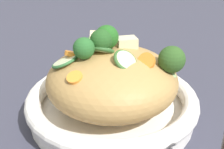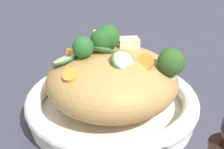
# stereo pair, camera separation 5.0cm
# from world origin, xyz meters

# --- Properties ---
(ground_plane) EXTENTS (3.00, 3.00, 0.00)m
(ground_plane) POSITION_xyz_m (0.00, 0.00, 0.00)
(ground_plane) COLOR #363746
(serving_bowl) EXTENTS (0.30, 0.30, 0.05)m
(serving_bowl) POSITION_xyz_m (0.00, 0.00, 0.02)
(serving_bowl) COLOR white
(serving_bowl) RESTS_ON ground_plane
(noodle_heap) EXTENTS (0.22, 0.22, 0.11)m
(noodle_heap) POSITION_xyz_m (0.00, 0.00, 0.07)
(noodle_heap) COLOR #AD844B
(noodle_heap) RESTS_ON serving_bowl
(broccoli_florets) EXTENTS (0.08, 0.18, 0.07)m
(broccoli_florets) POSITION_xyz_m (-0.00, -0.02, 0.13)
(broccoli_florets) COLOR #97AF70
(broccoli_florets) RESTS_ON serving_bowl
(carrot_coins) EXTENTS (0.10, 0.16, 0.03)m
(carrot_coins) POSITION_xyz_m (-0.02, 0.01, 0.11)
(carrot_coins) COLOR orange
(carrot_coins) RESTS_ON serving_bowl
(zucchini_slices) EXTENTS (0.17, 0.15, 0.05)m
(zucchini_slices) POSITION_xyz_m (0.01, 0.03, 0.11)
(zucchini_slices) COLOR beige
(zucchini_slices) RESTS_ON serving_bowl
(chicken_chunks) EXTENTS (0.05, 0.09, 0.03)m
(chicken_chunks) POSITION_xyz_m (0.03, 0.01, 0.12)
(chicken_chunks) COLOR beige
(chicken_chunks) RESTS_ON serving_bowl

